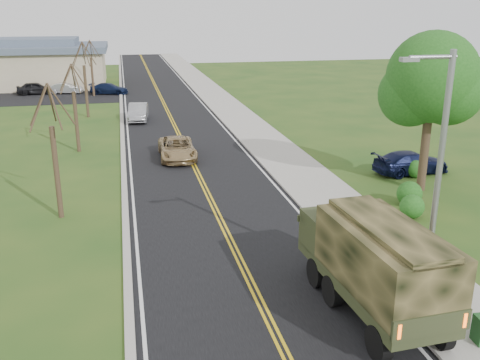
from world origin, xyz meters
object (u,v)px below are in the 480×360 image
object	(u,v)px
sedan_silver	(138,112)
pickup_navy	(411,163)
suv_champagne	(177,148)
military_truck	(374,259)

from	to	relation	value
sedan_silver	pickup_navy	bearing A→B (deg)	-46.10
suv_champagne	sedan_silver	distance (m)	12.83
military_truck	sedan_silver	size ratio (longest dim) A/B	1.51
suv_champagne	pickup_navy	xyz separation A→B (m)	(12.75, -6.05, -0.01)
military_truck	sedan_silver	distance (m)	32.49
sedan_silver	pickup_navy	xyz separation A→B (m)	(14.72, -18.72, -0.07)
suv_champagne	pickup_navy	distance (m)	14.11
sedan_silver	pickup_navy	world-z (taller)	sedan_silver
military_truck	suv_champagne	size ratio (longest dim) A/B	1.38
military_truck	suv_champagne	distance (m)	19.68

